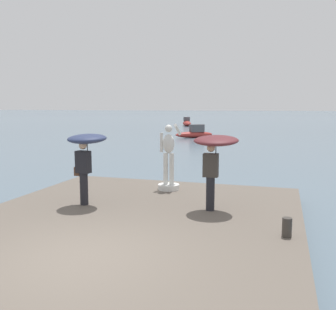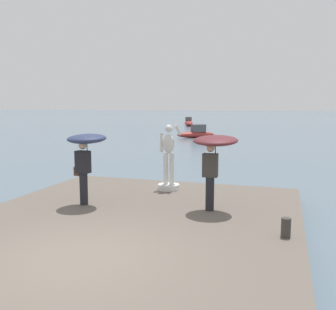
{
  "view_description": "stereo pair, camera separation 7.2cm",
  "coord_description": "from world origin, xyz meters",
  "px_view_note": "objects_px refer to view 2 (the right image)",
  "views": [
    {
      "loc": [
        3.43,
        -5.76,
        3.08
      ],
      "look_at": [
        0.0,
        5.45,
        1.55
      ],
      "focal_mm": 40.34,
      "sensor_mm": 36.0,
      "label": 1
    },
    {
      "loc": [
        3.5,
        -5.74,
        3.08
      ],
      "look_at": [
        0.0,
        5.45,
        1.55
      ],
      "focal_mm": 40.34,
      "sensor_mm": 36.0,
      "label": 2
    }
  ],
  "objects_px": {
    "statue_white_figure": "(169,164)",
    "mooring_bollard": "(286,228)",
    "boat_near": "(196,133)",
    "boat_mid": "(189,123)",
    "onlooker_right": "(214,150)",
    "onlooker_left": "(86,148)"
  },
  "relations": [
    {
      "from": "statue_white_figure",
      "to": "mooring_bollard",
      "type": "distance_m",
      "value": 5.1
    },
    {
      "from": "boat_near",
      "to": "boat_mid",
      "type": "relative_size",
      "value": 0.86
    },
    {
      "from": "onlooker_right",
      "to": "onlooker_left",
      "type": "bearing_deg",
      "value": -172.23
    },
    {
      "from": "boat_mid",
      "to": "statue_white_figure",
      "type": "bearing_deg",
      "value": -76.53
    },
    {
      "from": "onlooker_left",
      "to": "boat_mid",
      "type": "height_order",
      "value": "onlooker_left"
    },
    {
      "from": "statue_white_figure",
      "to": "onlooker_left",
      "type": "height_order",
      "value": "statue_white_figure"
    },
    {
      "from": "boat_near",
      "to": "statue_white_figure",
      "type": "bearing_deg",
      "value": -78.94
    },
    {
      "from": "onlooker_right",
      "to": "boat_mid",
      "type": "xyz_separation_m",
      "value": [
        -12.64,
        47.15,
        -1.49
      ]
    },
    {
      "from": "mooring_bollard",
      "to": "boat_near",
      "type": "height_order",
      "value": "boat_near"
    },
    {
      "from": "statue_white_figure",
      "to": "onlooker_left",
      "type": "xyz_separation_m",
      "value": [
        -1.57,
        -2.46,
        0.73
      ]
    },
    {
      "from": "mooring_bollard",
      "to": "boat_mid",
      "type": "height_order",
      "value": "boat_mid"
    },
    {
      "from": "onlooker_left",
      "to": "onlooker_right",
      "type": "height_order",
      "value": "onlooker_right"
    },
    {
      "from": "boat_near",
      "to": "onlooker_left",
      "type": "bearing_deg",
      "value": -83.22
    },
    {
      "from": "statue_white_figure",
      "to": "boat_near",
      "type": "bearing_deg",
      "value": 101.06
    },
    {
      "from": "statue_white_figure",
      "to": "mooring_bollard",
      "type": "bearing_deg",
      "value": -44.34
    },
    {
      "from": "statue_white_figure",
      "to": "onlooker_right",
      "type": "bearing_deg",
      "value": -47.65
    },
    {
      "from": "mooring_bollard",
      "to": "boat_near",
      "type": "bearing_deg",
      "value": 106.72
    },
    {
      "from": "statue_white_figure",
      "to": "boat_mid",
      "type": "xyz_separation_m",
      "value": [
        -10.81,
        45.15,
        -0.73
      ]
    },
    {
      "from": "onlooker_right",
      "to": "mooring_bollard",
      "type": "xyz_separation_m",
      "value": [
        1.8,
        -1.54,
        -1.37
      ]
    },
    {
      "from": "onlooker_left",
      "to": "mooring_bollard",
      "type": "relative_size",
      "value": 4.86
    },
    {
      "from": "onlooker_left",
      "to": "boat_near",
      "type": "distance_m",
      "value": 27.08
    },
    {
      "from": "boat_near",
      "to": "boat_mid",
      "type": "xyz_separation_m",
      "value": [
        -6.05,
        20.76,
        0.04
      ]
    }
  ]
}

